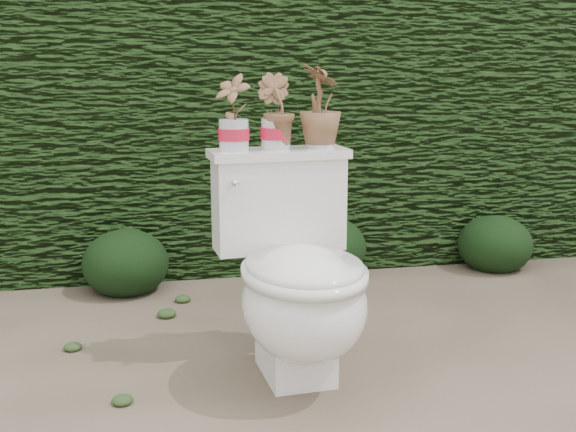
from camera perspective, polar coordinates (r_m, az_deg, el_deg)
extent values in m
plane|color=#82715A|center=(2.68, -2.45, -11.80)|extent=(60.00, 60.00, 0.00)
cube|color=#223F15|center=(4.04, -6.17, 8.09)|extent=(8.00, 1.00, 1.60)
cube|color=white|center=(2.58, 0.57, -10.40)|extent=(0.24, 0.32, 0.20)
ellipsoid|color=white|center=(2.41, 1.25, -6.90)|extent=(0.45, 0.54, 0.39)
cube|color=white|center=(2.64, -0.74, 0.97)|extent=(0.48, 0.20, 0.34)
cube|color=white|center=(2.61, -0.75, 4.96)|extent=(0.51, 0.23, 0.03)
cylinder|color=silver|center=(2.49, -4.31, 2.70)|extent=(0.02, 0.06, 0.02)
sphere|color=silver|center=(2.46, -4.17, 2.58)|extent=(0.03, 0.03, 0.03)
imported|color=#286720|center=(2.56, -4.33, 7.99)|extent=(0.16, 0.16, 0.25)
imported|color=#286720|center=(2.59, -0.98, 8.11)|extent=(0.18, 0.18, 0.26)
imported|color=#286720|center=(2.64, 2.58, 8.50)|extent=(0.19, 0.19, 0.29)
ellipsoid|color=black|center=(3.54, -12.73, -3.21)|extent=(0.41, 0.41, 0.33)
ellipsoid|color=black|center=(3.72, 2.99, -2.09)|extent=(0.42, 0.42, 0.34)
ellipsoid|color=black|center=(3.98, 16.06, -1.78)|extent=(0.39, 0.39, 0.31)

